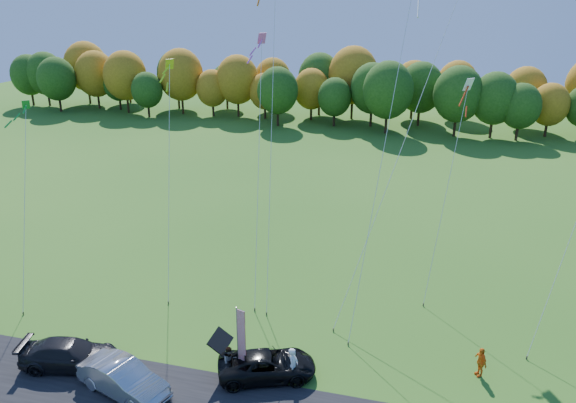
% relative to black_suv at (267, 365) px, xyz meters
% --- Properties ---
extents(ground, '(160.00, 160.00, 0.00)m').
position_rel_black_suv_xyz_m(ground, '(-0.65, 0.60, -0.68)').
color(ground, '#2A6019').
extents(tree_line, '(116.00, 12.00, 10.00)m').
position_rel_black_suv_xyz_m(tree_line, '(-0.65, 55.60, -0.68)').
color(tree_line, '#1E4711').
rests_on(tree_line, ground).
extents(black_suv, '(5.40, 3.90, 1.37)m').
position_rel_black_suv_xyz_m(black_suv, '(0.00, 0.00, 0.00)').
color(black_suv, black).
rests_on(black_suv, ground).
extents(silver_sedan, '(5.17, 3.10, 1.61)m').
position_rel_black_suv_xyz_m(silver_sedan, '(-6.35, -2.94, 0.12)').
color(silver_sedan, '#ADACB1').
rests_on(silver_sedan, ground).
extents(dark_truck_a, '(5.40, 3.09, 1.47)m').
position_rel_black_suv_xyz_m(dark_truck_a, '(-10.06, -1.85, 0.05)').
color(dark_truck_a, black).
rests_on(dark_truck_a, ground).
extents(person_tailgate_a, '(0.49, 0.72, 1.92)m').
position_rel_black_suv_xyz_m(person_tailgate_a, '(1.37, -0.03, 0.28)').
color(person_tailgate_a, white).
rests_on(person_tailgate_a, ground).
extents(person_tailgate_b, '(1.03, 1.03, 1.68)m').
position_rel_black_suv_xyz_m(person_tailgate_b, '(-1.81, -0.42, 0.16)').
color(person_tailgate_b, gray).
rests_on(person_tailgate_b, ground).
extents(person_east, '(0.80, 1.01, 1.61)m').
position_rel_black_suv_xyz_m(person_east, '(10.38, 2.86, 0.12)').
color(person_east, orange).
rests_on(person_east, ground).
extents(feather_flag, '(0.50, 0.20, 3.92)m').
position_rel_black_suv_xyz_m(feather_flag, '(-1.27, -0.24, 1.71)').
color(feather_flag, '#999999').
rests_on(feather_flag, ground).
extents(kite_delta_blue, '(3.58, 10.67, 23.46)m').
position_rel_black_suv_xyz_m(kite_delta_blue, '(-2.69, 10.40, 10.97)').
color(kite_delta_blue, '#4C3F33').
rests_on(kite_delta_blue, ground).
extents(kite_parafoil_orange, '(8.77, 12.54, 23.55)m').
position_rel_black_suv_xyz_m(kite_parafoil_orange, '(5.85, 10.72, 10.84)').
color(kite_parafoil_orange, '#4C3F33').
rests_on(kite_parafoil_orange, ground).
extents(kite_delta_red, '(3.21, 10.80, 22.14)m').
position_rel_black_suv_xyz_m(kite_delta_red, '(4.52, 8.75, 10.22)').
color(kite_delta_red, '#4C3F33').
rests_on(kite_delta_red, ground).
extents(kite_diamond_yellow, '(2.02, 6.01, 14.62)m').
position_rel_black_suv_xyz_m(kite_diamond_yellow, '(-8.69, 7.81, 6.47)').
color(kite_diamond_yellow, '#4C3F33').
rests_on(kite_diamond_yellow, ground).
extents(kite_diamond_green, '(2.18, 5.69, 12.25)m').
position_rel_black_suv_xyz_m(kite_diamond_green, '(-16.70, 4.30, 5.30)').
color(kite_diamond_green, '#4C3F33').
rests_on(kite_diamond_green, ground).
extents(kite_diamond_white, '(2.16, 6.05, 13.65)m').
position_rel_black_suv_xyz_m(kite_diamond_white, '(8.15, 11.64, 5.95)').
color(kite_diamond_white, '#4C3F33').
rests_on(kite_diamond_white, ground).
extents(kite_diamond_pink, '(2.50, 8.88, 16.06)m').
position_rel_black_suv_xyz_m(kite_diamond_pink, '(-3.45, 9.85, 7.12)').
color(kite_diamond_pink, '#4C3F33').
rests_on(kite_diamond_pink, ground).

